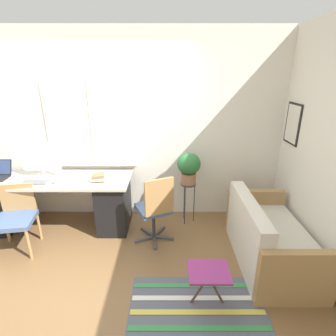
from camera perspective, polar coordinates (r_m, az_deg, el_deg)
The scene contains 15 objects.
ground_plane at distance 3.78m, azimuth -15.76°, elevation -14.90°, with size 14.00×14.00×0.00m, color brown.
wall_back_with_window at distance 3.96m, azimuth -14.77°, elevation 8.25°, with size 9.00×0.12×2.70m.
wall_right_with_picture at distance 3.50m, azimuth 28.73°, elevation 4.87°, with size 0.08×9.00×2.70m.
desk at distance 4.06m, azimuth -22.97°, elevation -6.72°, with size 2.07×0.71×0.75m.
monitor at distance 4.01m, azimuth -26.06°, elevation 1.82°, with size 0.52×0.19×0.49m.
keyboard at distance 3.89m, azimuth -27.11°, elevation -2.78°, with size 0.33×0.15×0.02m.
mouse at distance 3.77m, azimuth -23.65°, elevation -2.80°, with size 0.04×0.07×0.04m.
book_stack at distance 3.63m, azimuth -15.07°, elevation -2.02°, with size 0.20×0.19×0.10m.
desk_chair_wooden at distance 3.80m, azimuth -30.41°, elevation -9.08°, with size 0.51×0.52×0.81m.
office_chair_swivel at distance 3.38m, azimuth -2.87°, elevation -8.66°, with size 0.53×0.54×0.94m.
couch_loveseat at distance 3.39m, azimuth 20.82°, elevation -14.47°, with size 0.76×1.38×0.77m.
plant_stand at distance 3.81m, azimuth 4.28°, elevation -4.61°, with size 0.22×0.22×0.62m.
potted_plant at distance 3.68m, azimuth 4.43°, elevation 0.38°, with size 0.33×0.33×0.45m.
floor_rug_striped at distance 2.88m, azimuth 6.23°, elevation -27.53°, with size 1.30×0.73×0.01m.
folding_stool at distance 2.67m, azimuth 8.77°, elevation -21.83°, with size 0.38×0.33×0.39m.
Camera 1 is at (0.99, -2.96, 2.13)m, focal length 28.00 mm.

